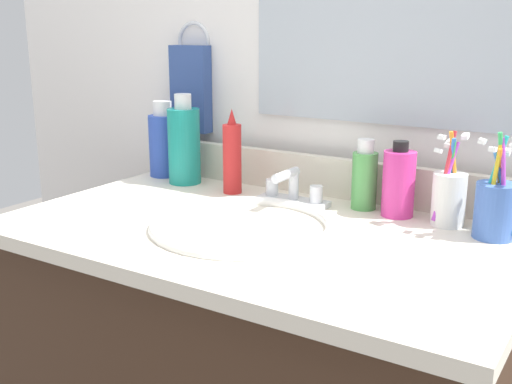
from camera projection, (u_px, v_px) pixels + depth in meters
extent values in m
cube|color=beige|center=(259.00, 234.00, 1.21)|extent=(1.00, 0.59, 0.03)
cube|color=beige|center=(325.00, 176.00, 1.43)|extent=(1.00, 0.02, 0.09)
cube|color=white|center=(334.00, 253.00, 1.53)|extent=(2.10, 0.04, 1.30)
torus|color=silver|center=(194.00, 41.00, 1.59)|extent=(0.10, 0.01, 0.10)
cube|color=#334C8C|center=(191.00, 89.00, 1.61)|extent=(0.11, 0.04, 0.22)
torus|color=white|center=(243.00, 225.00, 1.21)|extent=(0.36, 0.36, 0.02)
ellipsoid|color=white|center=(243.00, 247.00, 1.22)|extent=(0.31, 0.31, 0.11)
cylinder|color=#B2B5BA|center=(244.00, 264.00, 1.23)|extent=(0.04, 0.04, 0.01)
cube|color=silver|center=(293.00, 201.00, 1.37)|extent=(0.16, 0.05, 0.01)
cylinder|color=silver|center=(294.00, 185.00, 1.36)|extent=(0.02, 0.02, 0.06)
cylinder|color=silver|center=(286.00, 175.00, 1.32)|extent=(0.02, 0.09, 0.02)
cylinder|color=silver|center=(272.00, 187.00, 1.39)|extent=(0.03, 0.03, 0.04)
cylinder|color=silver|center=(316.00, 194.00, 1.33)|extent=(0.03, 0.03, 0.04)
cylinder|color=teal|center=(184.00, 146.00, 1.53)|extent=(0.08, 0.08, 0.18)
cylinder|color=white|center=(183.00, 101.00, 1.50)|extent=(0.04, 0.04, 0.04)
cylinder|color=red|center=(232.00, 159.00, 1.44)|extent=(0.04, 0.04, 0.16)
cone|color=red|center=(232.00, 117.00, 1.42)|extent=(0.02, 0.02, 0.04)
cylinder|color=#D8338C|center=(399.00, 184.00, 1.27)|extent=(0.07, 0.07, 0.13)
cylinder|color=black|center=(401.00, 146.00, 1.25)|extent=(0.03, 0.03, 0.02)
cylinder|color=#4C9E4C|center=(364.00, 181.00, 1.32)|extent=(0.05, 0.05, 0.12)
cylinder|color=white|center=(366.00, 146.00, 1.30)|extent=(0.03, 0.03, 0.03)
cylinder|color=#2D4CB2|center=(164.00, 146.00, 1.61)|extent=(0.08, 0.08, 0.16)
cylinder|color=white|center=(162.00, 108.00, 1.59)|extent=(0.05, 0.05, 0.04)
cylinder|color=white|center=(449.00, 199.00, 1.21)|extent=(0.06, 0.06, 0.10)
cylinder|color=orange|center=(455.00, 175.00, 1.20)|extent=(0.03, 0.04, 0.18)
cube|color=white|center=(465.00, 136.00, 1.19)|extent=(0.01, 0.02, 0.01)
cylinder|color=#B23FBF|center=(445.00, 182.00, 1.20)|extent=(0.03, 0.05, 0.15)
cube|color=white|center=(438.00, 151.00, 1.17)|extent=(0.01, 0.02, 0.01)
cylinder|color=green|center=(449.00, 179.00, 1.21)|extent=(0.03, 0.04, 0.16)
cube|color=white|center=(449.00, 144.00, 1.21)|extent=(0.01, 0.02, 0.01)
cylinder|color=blue|center=(450.00, 178.00, 1.21)|extent=(0.02, 0.04, 0.16)
cube|color=white|center=(452.00, 141.00, 1.21)|extent=(0.01, 0.02, 0.01)
cylinder|color=#D8333F|center=(445.00, 176.00, 1.20)|extent=(0.03, 0.03, 0.18)
cube|color=white|center=(442.00, 137.00, 1.17)|extent=(0.01, 0.02, 0.01)
cylinder|color=#3F66B7|center=(495.00, 211.00, 1.14)|extent=(0.07, 0.07, 0.10)
cylinder|color=green|center=(503.00, 182.00, 1.13)|extent=(0.03, 0.04, 0.19)
cylinder|color=yellow|center=(493.00, 189.00, 1.12)|extent=(0.02, 0.03, 0.17)
cube|color=white|center=(493.00, 149.00, 1.09)|extent=(0.01, 0.02, 0.01)
cylinder|color=#B23FBF|center=(503.00, 187.00, 1.11)|extent=(0.03, 0.02, 0.18)
cylinder|color=orange|center=(500.00, 189.00, 1.14)|extent=(0.01, 0.05, 0.16)
cube|color=white|center=(507.00, 152.00, 1.14)|extent=(0.01, 0.02, 0.01)
cylinder|color=blue|center=(504.00, 192.00, 1.12)|extent=(0.06, 0.02, 0.15)
cylinder|color=#26B2B2|center=(490.00, 184.00, 1.13)|extent=(0.05, 0.02, 0.18)
cube|color=white|center=(482.00, 141.00, 1.12)|extent=(0.01, 0.02, 0.01)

